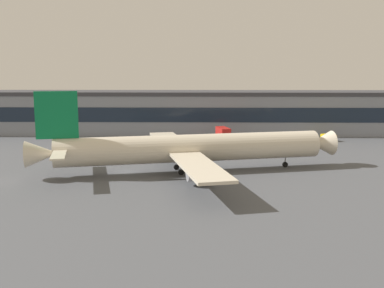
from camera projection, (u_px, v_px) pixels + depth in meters
name	position (u px, v px, depth m)	size (l,w,h in m)	color
ground_plane	(128.00, 172.00, 90.76)	(600.00, 600.00, 0.00)	#4C4F54
terminal_building	(156.00, 112.00, 146.32)	(198.80, 18.35, 13.60)	gray
airliner	(187.00, 148.00, 90.12)	(61.74, 53.30, 16.39)	beige
follow_me_car	(328.00, 137.00, 131.05)	(4.10, 4.69, 1.85)	yellow
catering_truck	(223.00, 134.00, 128.42)	(4.17, 7.60, 4.15)	red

